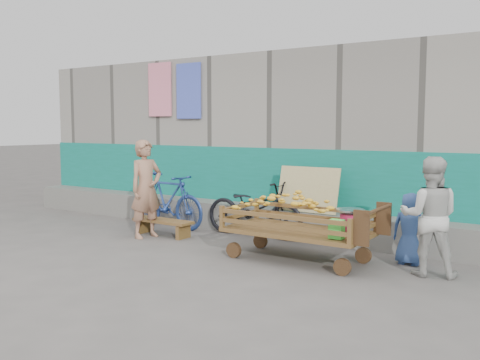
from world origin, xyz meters
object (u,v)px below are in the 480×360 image
Objects in this scene: vendor_man at (146,189)px; bicycle_blue at (168,200)px; bench at (163,224)px; bicycle_dark at (254,209)px; child at (410,229)px; banana_cart at (295,216)px; woman at (430,216)px.

bicycle_blue is (-0.26, 0.80, -0.29)m from vendor_man.
bench is 1.50m from bicycle_dark.
child is at bearing -99.63° from bicycle_dark.
vendor_man is at bearing 124.06° from bicycle_dark.
banana_cart is 1.94× the size of bench.
woman is at bearing 0.41° from bench.
banana_cart is 1.67m from woman.
banana_cart is 2.21× the size of child.
bicycle_blue is at bearing 95.36° from bicycle_dark.
bicycle_dark is (1.26, 0.76, 0.26)m from bench.
banana_cart is at bearing -129.62° from bicycle_dark.
banana_cart is 3.01m from bicycle_blue.
woman reaches higher than bicycle_dark.
banana_cart is 2.65m from vendor_man.
bicycle_dark is at bearing -42.35° from vendor_man.
woman is 3.01m from bicycle_dark.
child is at bearing -62.87° from woman.
child is 2.60m from bicycle_dark.
vendor_man is 1.10× the size of woman.
banana_cart is 1.32× the size of vendor_man.
child reaches higher than bench.
vendor_man reaches higher than banana_cart.
banana_cart is at bearing -5.06° from bench.
woman is at bearing 132.17° from child.
banana_cart is 1.45× the size of woman.
bench is 0.61× the size of bicycle_dark.
woman is at bearing -93.13° from bicycle_blue.
banana_cart is 1.46m from child.
bicycle_blue reaches higher than child.
vendor_man is 4.31m from woman.
vendor_man reaches higher than bicycle_dark.
bench is 0.66× the size of bicycle_blue.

